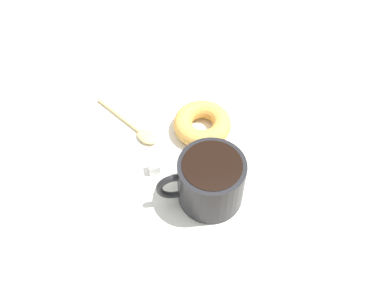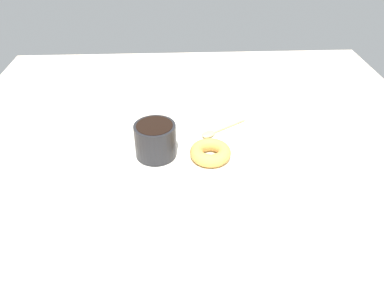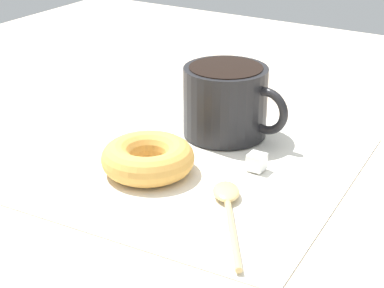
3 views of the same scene
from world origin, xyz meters
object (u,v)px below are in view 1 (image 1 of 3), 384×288
at_px(donut, 202,124).
at_px(sugar_cube, 154,167).
at_px(spoon, 139,130).
at_px(coffee_cup, 210,180).

distance_m(donut, sugar_cube, 0.10).
xyz_separation_m(donut, spoon, (0.02, 0.10, -0.01)).
distance_m(coffee_cup, donut, 0.12).
bearing_deg(spoon, sugar_cube, -172.08).
bearing_deg(coffee_cup, sugar_cube, 48.05).
relative_size(coffee_cup, sugar_cube, 7.43).
distance_m(donut, spoon, 0.10).
height_order(coffee_cup, donut, coffee_cup).
bearing_deg(sugar_cube, coffee_cup, -131.95).
relative_size(donut, sugar_cube, 5.56).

